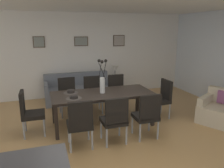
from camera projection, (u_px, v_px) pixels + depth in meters
ground_plane at (108, 141)px, 4.22m from camera, size 9.00×9.00×0.00m
back_wall_panel at (77, 55)px, 6.89m from camera, size 9.00×0.10×2.60m
dining_table at (102, 96)px, 4.82m from camera, size 2.20×0.94×0.74m
dining_chair_near_left at (80, 122)px, 3.85m from camera, size 0.46×0.46×0.92m
dining_chair_near_right at (68, 94)px, 5.47m from camera, size 0.45×0.45×0.92m
dining_chair_far_left at (115, 118)px, 4.02m from camera, size 0.44×0.44×0.92m
dining_chair_far_right at (93, 93)px, 5.64m from camera, size 0.46×0.46×0.92m
dining_chair_mid_left at (147, 114)px, 4.23m from camera, size 0.45×0.45×0.92m
dining_chair_mid_right at (117, 90)px, 5.84m from camera, size 0.45×0.45×0.92m
dining_chair_head_west at (29, 111)px, 4.37m from camera, size 0.45×0.45×0.92m
dining_chair_head_east at (162, 97)px, 5.28m from camera, size 0.45×0.45×0.92m
centerpiece_vase at (102, 80)px, 4.74m from camera, size 0.21×0.23×0.73m
placemat_near_left at (74, 98)px, 4.41m from camera, size 0.32×0.32×0.01m
bowl_near_left at (74, 97)px, 4.40m from camera, size 0.17×0.17×0.07m
placemat_near_right at (71, 93)px, 4.80m from camera, size 0.32×0.32×0.01m
bowl_near_right at (71, 91)px, 4.79m from camera, size 0.17×0.17×0.07m
sofa at (79, 91)px, 6.60m from camera, size 1.96×0.84×0.80m
side_table at (115, 90)px, 6.86m from camera, size 0.36×0.36×0.52m
table_lamp at (115, 70)px, 6.70m from camera, size 0.22×0.22×0.51m
armchair at (220, 110)px, 5.02m from camera, size 1.08×1.08×0.75m
framed_picture_left at (39, 42)px, 6.39m from camera, size 0.34×0.03×0.33m
framed_picture_center at (81, 41)px, 6.76m from camera, size 0.43×0.03×0.29m
framed_picture_right at (119, 41)px, 7.14m from camera, size 0.39×0.03×0.35m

